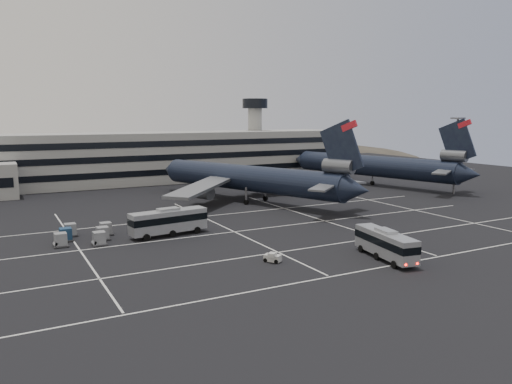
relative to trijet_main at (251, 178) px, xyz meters
The scene contains 12 objects.
ground 29.92m from the trijet_main, 108.74° to the right, with size 260.00×260.00×0.00m, color black.
lane_markings 28.95m from the trijet_main, 107.40° to the right, with size 90.00×55.62×0.01m.
terminal 45.03m from the trijet_main, 106.01° to the left, with size 125.00×26.00×24.00m.
hills 143.41m from the trijet_main, 86.57° to the left, with size 352.00×180.00×44.00m.
lightpole_right 50.65m from the trijet_main, 14.88° to the right, with size 2.40×2.40×18.28m.
trijet_main is the anchor object (origin of this frame).
trijet_far 42.63m from the trijet_main, 10.13° to the left, with size 23.59×56.88×18.08m.
bus_near 47.63m from the trijet_main, 95.66° to the right, with size 4.40×11.59×3.99m.
bus_far 33.36m from the trijet_main, 140.40° to the right, with size 12.62×4.29×4.37m.
tug_a 36.54m from the trijet_main, 144.30° to the right, with size 1.49×2.12×1.26m.
tug_b 45.64m from the trijet_main, 113.86° to the right, with size 2.24×2.42×1.34m.
uld_cluster 42.30m from the trijet_main, 154.28° to the right, with size 9.94×10.79×1.99m.
Camera 1 is at (-40.13, -67.44, 18.66)m, focal length 35.00 mm.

